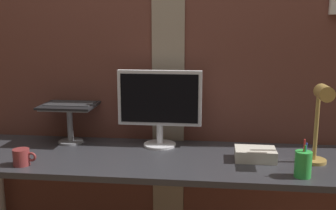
{
  "coord_description": "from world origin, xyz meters",
  "views": [
    {
      "loc": [
        0.24,
        -1.81,
        1.41
      ],
      "look_at": [
        0.01,
        0.22,
        1.0
      ],
      "focal_mm": 42.67,
      "sensor_mm": 36.0,
      "label": 1
    }
  ],
  "objects_px": {
    "laptop": "(73,93)",
    "desk_lamp": "(320,116)",
    "pen_cup": "(303,164)",
    "monitor": "(160,102)",
    "coffee_mug": "(22,157)"
  },
  "relations": [
    {
      "from": "pen_cup",
      "to": "monitor",
      "type": "bearing_deg",
      "value": 150.69
    },
    {
      "from": "monitor",
      "to": "coffee_mug",
      "type": "relative_size",
      "value": 4.01
    },
    {
      "from": "monitor",
      "to": "coffee_mug",
      "type": "bearing_deg",
      "value": -147.72
    },
    {
      "from": "laptop",
      "to": "desk_lamp",
      "type": "bearing_deg",
      "value": -13.63
    },
    {
      "from": "laptop",
      "to": "coffee_mug",
      "type": "height_order",
      "value": "laptop"
    },
    {
      "from": "laptop",
      "to": "pen_cup",
      "type": "relative_size",
      "value": 1.9
    },
    {
      "from": "laptop",
      "to": "monitor",
      "type": "bearing_deg",
      "value": -8.79
    },
    {
      "from": "desk_lamp",
      "to": "coffee_mug",
      "type": "xyz_separation_m",
      "value": [
        -1.4,
        -0.15,
        -0.21
      ]
    },
    {
      "from": "pen_cup",
      "to": "coffee_mug",
      "type": "distance_m",
      "value": 1.3
    },
    {
      "from": "pen_cup",
      "to": "coffee_mug",
      "type": "height_order",
      "value": "pen_cup"
    },
    {
      "from": "monitor",
      "to": "pen_cup",
      "type": "height_order",
      "value": "monitor"
    },
    {
      "from": "laptop",
      "to": "coffee_mug",
      "type": "xyz_separation_m",
      "value": [
        -0.1,
        -0.47,
        -0.23
      ]
    },
    {
      "from": "desk_lamp",
      "to": "pen_cup",
      "type": "relative_size",
      "value": 2.3
    },
    {
      "from": "monitor",
      "to": "laptop",
      "type": "relative_size",
      "value": 1.4
    },
    {
      "from": "laptop",
      "to": "pen_cup",
      "type": "distance_m",
      "value": 1.31
    }
  ]
}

